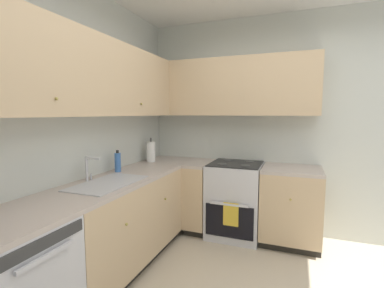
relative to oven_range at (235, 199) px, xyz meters
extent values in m
cube|color=silver|center=(-1.56, 1.21, 0.89)|extent=(3.78, 0.05, 2.67)
cube|color=silver|center=(0.31, -0.57, 0.89)|extent=(0.05, 3.61, 2.67)
cube|color=#333333|center=(-2.21, 0.58, 0.35)|extent=(0.55, 0.01, 0.07)
cube|color=silver|center=(-2.21, 0.57, 0.28)|extent=(0.36, 0.02, 0.02)
cube|color=tan|center=(-1.11, 0.88, 0.02)|extent=(1.59, 0.60, 0.76)
cube|color=black|center=(-1.11, 0.91, -0.40)|extent=(1.59, 0.54, 0.09)
sphere|color=tan|center=(-1.46, 0.57, 0.16)|extent=(0.02, 0.02, 0.02)
sphere|color=tan|center=(-0.76, 0.57, 0.16)|extent=(0.02, 0.02, 0.02)
cube|color=#B7A89E|center=(-1.12, 0.88, 0.42)|extent=(2.79, 0.60, 0.03)
cube|color=tan|center=(-0.02, 0.45, 0.02)|extent=(0.60, 0.26, 0.76)
cube|color=black|center=(0.01, 0.45, -0.40)|extent=(0.54, 0.26, 0.09)
cube|color=tan|center=(-0.02, -0.64, 0.02)|extent=(0.60, 0.64, 0.76)
cube|color=black|center=(0.01, -0.64, -0.40)|extent=(0.54, 0.64, 0.09)
sphere|color=tan|center=(-0.33, -0.64, 0.16)|extent=(0.02, 0.02, 0.02)
cube|color=#B7A89E|center=(-0.02, 0.45, 0.42)|extent=(0.60, 0.26, 0.03)
cube|color=#B7A89E|center=(-0.02, -0.64, 0.42)|extent=(0.60, 0.64, 0.03)
cube|color=silver|center=(0.00, 0.00, -0.01)|extent=(0.64, 0.62, 0.88)
cube|color=black|center=(-0.32, 0.00, -0.17)|extent=(0.02, 0.55, 0.37)
cube|color=silver|center=(-0.35, 0.00, 0.04)|extent=(0.02, 0.43, 0.02)
cube|color=black|center=(0.00, 0.00, 0.44)|extent=(0.59, 0.60, 0.01)
cube|color=silver|center=(0.31, 0.00, 0.51)|extent=(0.03, 0.60, 0.15)
cylinder|color=#4C4C4C|center=(-0.14, -0.14, 0.45)|extent=(0.11, 0.11, 0.01)
cylinder|color=#4C4C4C|center=(-0.14, 0.14, 0.45)|extent=(0.11, 0.11, 0.01)
cylinder|color=#4C4C4C|center=(0.14, -0.14, 0.45)|extent=(0.11, 0.11, 0.01)
cylinder|color=#4C4C4C|center=(0.14, 0.14, 0.45)|extent=(0.11, 0.11, 0.01)
cube|color=gold|center=(-0.35, -0.02, -0.07)|extent=(0.02, 0.17, 0.26)
cube|color=tan|center=(-1.28, 1.02, 1.36)|extent=(2.47, 0.32, 0.69)
sphere|color=tan|center=(-1.82, 0.85, 1.14)|extent=(0.02, 0.02, 0.02)
sphere|color=tan|center=(-0.73, 0.85, 1.14)|extent=(0.02, 0.02, 0.02)
cube|color=tan|center=(0.12, 0.14, 1.36)|extent=(0.32, 2.09, 0.69)
cube|color=#B7B7BC|center=(-1.31, 0.85, 0.44)|extent=(0.71, 0.40, 0.01)
cube|color=gray|center=(-1.31, 0.85, 0.39)|extent=(0.65, 0.36, 0.09)
cube|color=#99999E|center=(-1.31, 0.85, 0.40)|extent=(0.02, 0.35, 0.06)
cylinder|color=silver|center=(-1.31, 1.08, 0.54)|extent=(0.02, 0.02, 0.22)
cylinder|color=silver|center=(-1.31, 1.01, 0.65)|extent=(0.02, 0.15, 0.02)
cylinder|color=silver|center=(-1.26, 1.08, 0.46)|extent=(0.02, 0.02, 0.06)
cylinder|color=#3F72BF|center=(-0.88, 1.06, 0.53)|extent=(0.06, 0.06, 0.20)
cylinder|color=#262626|center=(-0.88, 1.06, 0.65)|extent=(0.03, 0.03, 0.03)
cylinder|color=white|center=(-0.21, 1.04, 0.56)|extent=(0.11, 0.11, 0.25)
cylinder|color=#3F3F3F|center=(-0.21, 1.04, 0.58)|extent=(0.02, 0.02, 0.31)
camera|label=1|loc=(-3.24, -0.66, 1.04)|focal=25.71mm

